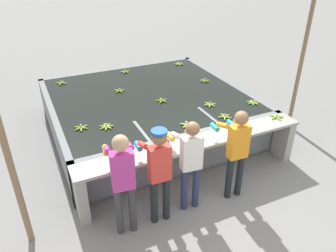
{
  "coord_description": "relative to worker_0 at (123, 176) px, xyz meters",
  "views": [
    {
      "loc": [
        -2.44,
        -3.86,
        3.82
      ],
      "look_at": [
        0.0,
        1.35,
        0.61
      ],
      "focal_mm": 35.0,
      "sensor_mm": 36.0,
      "label": 1
    }
  ],
  "objects": [
    {
      "name": "banana_bunch_floating_5",
      "position": [
        2.42,
        1.08,
        -0.12
      ],
      "size": [
        0.28,
        0.27,
        0.08
      ],
      "color": "#93BC3D",
      "rests_on": "wash_tank"
    },
    {
      "name": "worker_0",
      "position": [
        0.0,
        0.0,
        0.0
      ],
      "size": [
        0.47,
        0.74,
        1.69
      ],
      "color": "#38383D",
      "rests_on": "ground"
    },
    {
      "name": "banana_bunch_floating_2",
      "position": [
        1.61,
        1.12,
        -0.12
      ],
      "size": [
        0.27,
        0.28,
        0.08
      ],
      "color": "#9EC642",
      "rests_on": "wash_tank"
    },
    {
      "name": "banana_bunch_floating_4",
      "position": [
        3.32,
        1.37,
        -0.12
      ],
      "size": [
        0.28,
        0.28,
        0.08
      ],
      "color": "#93BC3D",
      "rests_on": "wash_tank"
    },
    {
      "name": "worker_3",
      "position": [
        1.91,
        -0.01,
        -0.04
      ],
      "size": [
        0.44,
        0.72,
        1.62
      ],
      "color": "#1E2328",
      "rests_on": "ground"
    },
    {
      "name": "banana_bunch_floating_6",
      "position": [
        1.62,
        2.29,
        -0.12
      ],
      "size": [
        0.28,
        0.27,
        0.08
      ],
      "color": "#75A333",
      "rests_on": "wash_tank"
    },
    {
      "name": "banana_bunch_floating_9",
      "position": [
        2.45,
        1.68,
        -0.12
      ],
      "size": [
        0.28,
        0.27,
        0.08
      ],
      "color": "#93BC3D",
      "rests_on": "wash_tank"
    },
    {
      "name": "banana_bunch_ledge_0",
      "position": [
        3.31,
        0.64,
        -0.12
      ],
      "size": [
        0.28,
        0.27,
        0.08
      ],
      "color": "#93BC3D",
      "rests_on": "work_ledge"
    },
    {
      "name": "work_ledge",
      "position": [
        1.48,
        0.55,
        -0.39
      ],
      "size": [
        4.23,
        0.45,
        0.88
      ],
      "color": "#9E9E99",
      "rests_on": "ground"
    },
    {
      "name": "banana_bunch_floating_8",
      "position": [
        -0.16,
        4.23,
        -0.12
      ],
      "size": [
        0.26,
        0.26,
        0.08
      ],
      "color": "#93BC3D",
      "rests_on": "wash_tank"
    },
    {
      "name": "banana_bunch_floating_3",
      "position": [
        -0.2,
        1.84,
        -0.12
      ],
      "size": [
        0.27,
        0.28,
        0.08
      ],
      "color": "#7FAD33",
      "rests_on": "wash_tank"
    },
    {
      "name": "worker_1",
      "position": [
        0.55,
        0.0,
        -0.03
      ],
      "size": [
        0.43,
        0.72,
        1.63
      ],
      "color": "#1E2328",
      "rests_on": "ground"
    },
    {
      "name": "knife_0",
      "position": [
        1.3,
        0.6,
        -0.13
      ],
      "size": [
        0.18,
        0.33,
        0.02
      ],
      "color": "silver",
      "rests_on": "work_ledge"
    },
    {
      "name": "banana_bunch_floating_10",
      "position": [
        0.97,
        3.19,
        -0.12
      ],
      "size": [
        0.27,
        0.28,
        0.08
      ],
      "color": "#7FAD33",
      "rests_on": "wash_tank"
    },
    {
      "name": "banana_bunch_floating_0",
      "position": [
        3.05,
        2.89,
        -0.12
      ],
      "size": [
        0.28,
        0.27,
        0.08
      ],
      "color": "#75A333",
      "rests_on": "wash_tank"
    },
    {
      "name": "banana_bunch_floating_7",
      "position": [
        1.5,
        4.33,
        -0.12
      ],
      "size": [
        0.27,
        0.27,
        0.08
      ],
      "color": "#93BC3D",
      "rests_on": "wash_tank"
    },
    {
      "name": "support_post_left",
      "position": [
        -1.35,
        0.41,
        0.59
      ],
      "size": [
        0.09,
        0.09,
        3.2
      ],
      "color": "#846647",
      "rests_on": "ground"
    },
    {
      "name": "wash_tank",
      "position": [
        1.48,
        2.76,
        -0.58
      ],
      "size": [
        4.23,
        3.99,
        0.88
      ],
      "color": "gray",
      "rests_on": "ground"
    },
    {
      "name": "ground_plane",
      "position": [
        1.48,
        0.32,
        -1.01
      ],
      "size": [
        80.0,
        80.0,
        0.0
      ],
      "primitive_type": "plane",
      "color": "gray",
      "rests_on": "ground"
    },
    {
      "name": "banana_bunch_floating_11",
      "position": [
        0.23,
        1.68,
        -0.12
      ],
      "size": [
        0.28,
        0.28,
        0.08
      ],
      "color": "#8CB738",
      "rests_on": "wash_tank"
    },
    {
      "name": "support_post_right",
      "position": [
        4.55,
        1.43,
        0.59
      ],
      "size": [
        0.09,
        0.09,
        3.2
      ],
      "color": "#846647",
      "rests_on": "ground"
    },
    {
      "name": "worker_2",
      "position": [
        1.1,
        0.06,
        -0.06
      ],
      "size": [
        0.46,
        0.73,
        1.6
      ],
      "color": "navy",
      "rests_on": "ground"
    },
    {
      "name": "banana_bunch_floating_1",
      "position": [
        3.05,
        4.31,
        -0.12
      ],
      "size": [
        0.28,
        0.28,
        0.08
      ],
      "color": "#9EC642",
      "rests_on": "wash_tank"
    }
  ]
}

